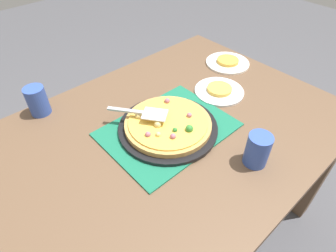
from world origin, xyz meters
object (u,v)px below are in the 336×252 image
object	(u,v)px
pizza_pan	(168,127)
pizza	(168,124)
served_slice_left	(228,61)
pizza_server	(142,113)
served_slice_right	(219,89)
plate_far_right	(219,91)
plate_near_left	(227,63)
cup_near	(258,150)
cup_far	(37,101)

from	to	relation	value
pizza_pan	pizza	bearing A→B (deg)	2.66
served_slice_left	pizza_server	xyz separation A→B (m)	(0.62, 0.08, 0.05)
pizza	served_slice_right	distance (m)	0.34
pizza_pan	served_slice_right	distance (m)	0.34
plate_far_right	plate_near_left	bearing A→B (deg)	-149.22
plate_far_right	cup_near	world-z (taller)	cup_near
served_slice_left	cup_far	distance (m)	0.92
served_slice_right	pizza_server	distance (m)	0.40
pizza_pan	cup_near	size ratio (longest dim) A/B	3.17
pizza_pan	cup_near	distance (m)	0.34
pizza	served_slice_right	xyz separation A→B (m)	(-0.34, -0.03, -0.02)
plate_far_right	served_slice_right	bearing A→B (deg)	-90.00
cup_far	pizza_pan	bearing A→B (deg)	126.27
pizza	served_slice_right	bearing A→B (deg)	-175.11
plate_near_left	plate_far_right	xyz separation A→B (m)	(0.22, 0.13, 0.00)
pizza_pan	pizza	xyz separation A→B (m)	(0.00, 0.00, 0.02)
pizza	cup_near	xyz separation A→B (m)	(-0.11, 0.32, 0.03)
pizza	cup_near	distance (m)	0.34
pizza_pan	plate_near_left	xyz separation A→B (m)	(-0.56, -0.16, -0.01)
plate_far_right	cup_far	xyz separation A→B (m)	(0.65, -0.40, 0.06)
plate_far_right	cup_near	distance (m)	0.42
pizza	plate_far_right	bearing A→B (deg)	-175.11
served_slice_left	served_slice_right	bearing A→B (deg)	30.78
pizza_pan	pizza_server	bearing A→B (deg)	-53.50
pizza_pan	plate_far_right	world-z (taller)	pizza_pan
served_slice_left	cup_near	bearing A→B (deg)	46.86
cup_near	pizza_server	bearing A→B (deg)	-66.83
pizza	served_slice_left	size ratio (longest dim) A/B	3.00
cup_far	pizza_server	xyz separation A→B (m)	(-0.26, 0.35, 0.01)
served_slice_left	served_slice_right	size ratio (longest dim) A/B	1.00
plate_near_left	served_slice_right	world-z (taller)	served_slice_right
plate_far_right	served_slice_left	world-z (taller)	served_slice_left
pizza_server	served_slice_left	bearing A→B (deg)	-172.27
cup_near	pizza_server	xyz separation A→B (m)	(0.17, -0.40, 0.01)
plate_near_left	pizza_server	world-z (taller)	pizza_server
pizza_pan	plate_near_left	distance (m)	0.58
plate_near_left	cup_far	xyz separation A→B (m)	(0.88, -0.27, 0.06)
plate_near_left	served_slice_left	world-z (taller)	served_slice_left
served_slice_left	served_slice_right	world-z (taller)	same
served_slice_right	pizza_server	xyz separation A→B (m)	(0.40, -0.05, 0.05)
served_slice_left	served_slice_right	xyz separation A→B (m)	(0.22, 0.13, 0.00)
pizza	plate_near_left	size ratio (longest dim) A/B	1.50
cup_near	cup_far	bearing A→B (deg)	-60.27
pizza_pan	pizza	size ratio (longest dim) A/B	1.15
plate_near_left	served_slice_right	distance (m)	0.26
cup_near	cup_far	world-z (taller)	same
pizza_server	cup_near	bearing A→B (deg)	113.17
cup_far	cup_near	bearing A→B (deg)	119.73
served_slice_right	pizza_server	size ratio (longest dim) A/B	0.52
cup_near	cup_far	xyz separation A→B (m)	(0.43, -0.75, 0.00)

